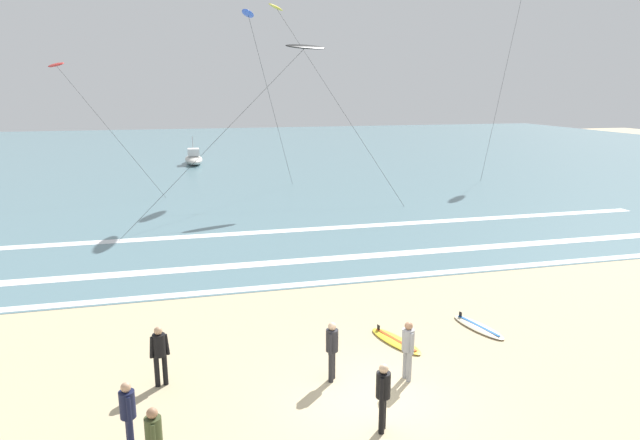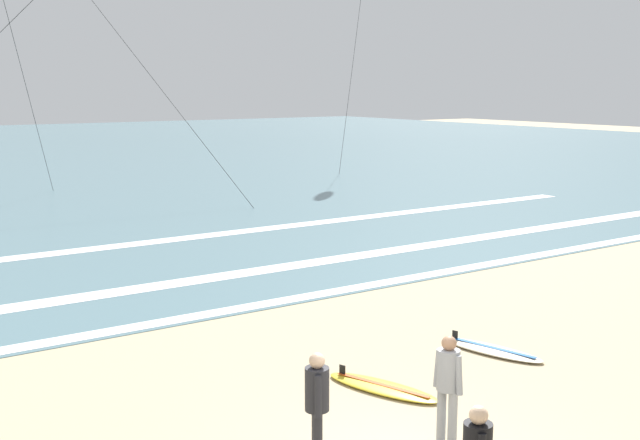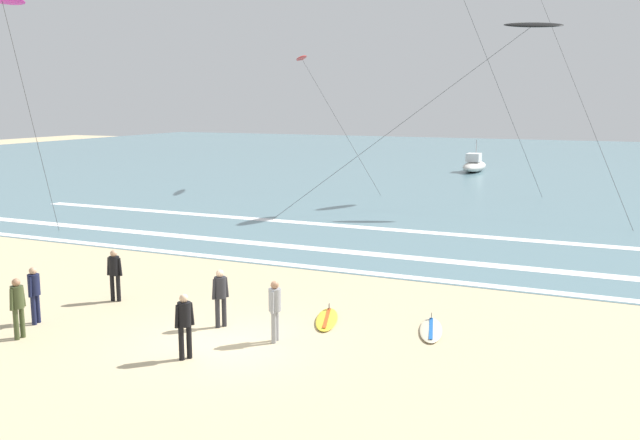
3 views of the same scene
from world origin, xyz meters
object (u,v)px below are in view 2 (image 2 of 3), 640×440
object	(u,v)px
surfer_background_far	(448,380)
surfboard_near_water	(492,350)
surfer_left_far	(317,400)
surfboard_left_pile	(382,387)

from	to	relation	value
surfer_background_far	surfboard_near_water	distance (m)	4.28
surfer_left_far	surfer_background_far	size ratio (longest dim) A/B	1.00
surfboard_near_water	surfboard_left_pile	xyz separation A→B (m)	(-2.90, -0.30, 0.00)
surfer_background_far	surfboard_near_water	size ratio (longest dim) A/B	0.73
surfer_background_far	surfboard_left_pile	bearing A→B (deg)	75.93
surfer_left_far	surfboard_left_pile	distance (m)	3.06
surfer_background_far	surfboard_left_pile	size ratio (longest dim) A/B	0.73
surfboard_near_water	surfboard_left_pile	bearing A→B (deg)	-174.06
surfer_background_far	surfboard_near_water	xyz separation A→B (m)	(3.42, 2.40, -0.91)
surfboard_near_water	surfboard_left_pile	size ratio (longest dim) A/B	1.00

